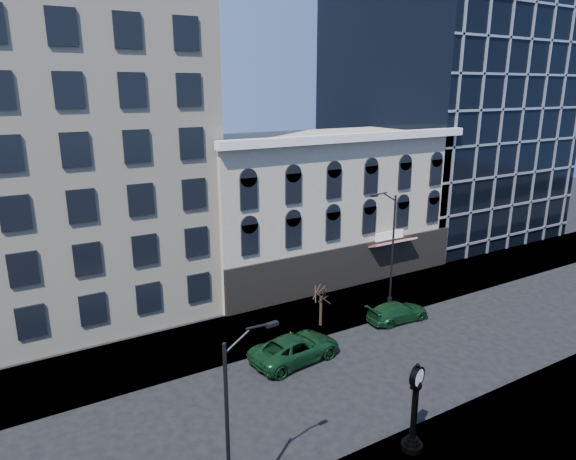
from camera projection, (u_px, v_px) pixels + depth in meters
ground at (294, 399)px, 27.04m from camera, size 160.00×160.00×0.00m
sidewalk_far at (231, 337)px, 33.63m from camera, size 160.00×6.00×0.12m
cream_tower at (71, 34)px, 34.44m from camera, size 15.90×15.40×42.50m
victorian_row at (316, 205)px, 44.51m from camera, size 22.60×11.19×12.50m
glass_office at (443, 105)px, 56.42m from camera, size 20.00×20.15×28.00m
street_clock at (414, 411)px, 22.61m from camera, size 0.97×0.97×4.29m
street_lamp_near at (241, 379)px, 17.57m from camera, size 2.08×0.44×8.05m
street_lamp_far at (387, 219)px, 36.84m from camera, size 2.27×0.41×8.75m
bare_tree_far at (321, 290)px, 34.47m from camera, size 1.99×1.99×3.41m
car_far_a at (295, 348)px, 30.64m from camera, size 5.97×3.28×1.59m
car_far_b at (398, 312)px, 35.92m from camera, size 4.74×2.21×1.34m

